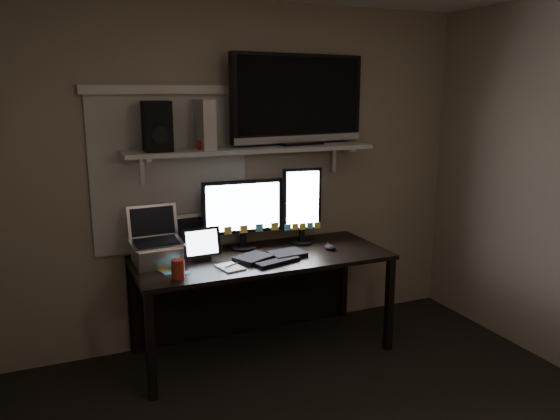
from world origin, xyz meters
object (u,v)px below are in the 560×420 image
mouse (330,247)px  game_console (205,124)px  keyboard (271,256)px  tablet (201,244)px  desk (256,274)px  speaker (157,126)px  monitor_portrait (302,206)px  cup (178,269)px  tv (298,100)px  monitor_landscape (243,214)px  laptop (156,237)px

mouse → game_console: (-0.84, 0.28, 0.90)m
keyboard → tablet: (-0.45, 0.14, 0.10)m
desk → speaker: bearing=173.5°
mouse → speaker: bearing=158.6°
monitor_portrait → keyboard: size_ratio=1.18×
keyboard → cup: 0.71m
mouse → cup: bearing=179.9°
tv → mouse: bearing=-76.6°
monitor_portrait → tv: 0.79m
tablet → cup: 0.39m
monitor_landscape → laptop: monitor_landscape is taller
desk → game_console: bearing=163.6°
desk → tablet: 0.52m
speaker → laptop: bearing=-115.1°
desk → speaker: speaker is taller
desk → monitor_portrait: monitor_portrait is taller
game_console → monitor_landscape: bearing=-0.1°
monitor_landscape → cup: size_ratio=4.92×
keyboard → cup: (-0.69, -0.16, 0.05)m
desk → tv: bearing=17.9°
desk → game_console: size_ratio=5.35×
mouse → speaker: speaker is taller
mouse → game_console: 1.26m
desk → tv: size_ratio=1.64×
desk → tablet: tablet is taller
tablet → cup: bearing=-130.4°
monitor_landscape → monitor_portrait: bearing=-2.7°
keyboard → game_console: size_ratio=1.49×
monitor_landscape → keyboard: size_ratio=1.20×
keyboard → game_console: (-0.36, 0.30, 0.90)m
tv → speaker: (-1.05, -0.05, -0.16)m
monitor_portrait → mouse: 0.38m
keyboard → cup: cup is taller
keyboard → cup: bearing=178.0°
cup → speaker: size_ratio=0.37×
cup → mouse: bearing=8.8°
monitor_landscape → monitor_portrait: monitor_portrait is taller
monitor_landscape → mouse: (0.58, -0.28, -0.24)m
game_console → laptop: bearing=-160.4°
monitor_portrait → speaker: size_ratio=1.79×
mouse → cup: cup is taller
laptop → tv: bearing=4.9°
mouse → tv: 1.11m
desk → speaker: 1.28m
tv → speaker: bearing=174.9°
mouse → laptop: size_ratio=0.29×
mouse → laptop: 1.25m
laptop → game_console: (0.39, 0.14, 0.73)m
keyboard → speaker: bearing=142.9°
speaker → game_console: bearing=6.8°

